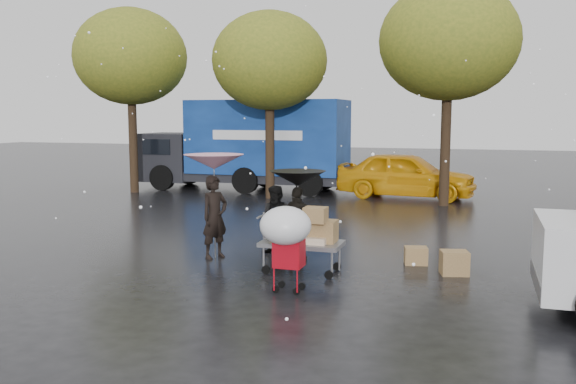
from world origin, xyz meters
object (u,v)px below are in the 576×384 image
(shopping_cart, at_px, (286,230))
(yellow_taxi, at_px, (406,175))
(person_black, at_px, (298,224))
(vendor_cart, at_px, (306,235))
(person_pink, at_px, (215,217))
(blue_truck, at_px, (248,145))

(shopping_cart, bearing_deg, yellow_taxi, 88.01)
(person_black, relative_size, vendor_cart, 0.99)
(person_pink, relative_size, yellow_taxi, 0.35)
(blue_truck, relative_size, yellow_taxi, 1.71)
(person_pink, distance_m, yellow_taxi, 10.83)
(vendor_cart, height_order, shopping_cart, shopping_cart)
(person_black, distance_m, vendor_cart, 0.97)
(person_black, xyz_separation_m, vendor_cart, (0.42, -0.87, -0.03))
(person_pink, relative_size, person_black, 1.13)
(yellow_taxi, bearing_deg, vendor_cart, -177.74)
(vendor_cart, xyz_separation_m, yellow_taxi, (0.50, 11.11, 0.10))
(person_black, relative_size, shopping_cart, 1.03)
(yellow_taxi, bearing_deg, blue_truck, 90.25)
(person_black, height_order, blue_truck, blue_truck)
(vendor_cart, bearing_deg, shopping_cart, -87.40)
(person_black, bearing_deg, shopping_cart, 110.22)
(person_black, bearing_deg, yellow_taxi, -87.06)
(person_pink, bearing_deg, person_black, -53.51)
(blue_truck, bearing_deg, person_pink, -71.99)
(person_pink, distance_m, vendor_cart, 2.20)
(person_black, distance_m, yellow_taxi, 10.28)
(shopping_cart, height_order, yellow_taxi, yellow_taxi)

